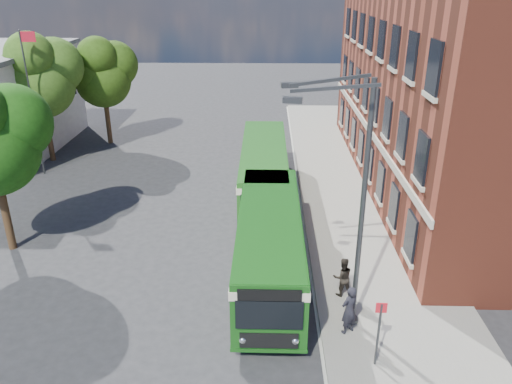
{
  "coord_description": "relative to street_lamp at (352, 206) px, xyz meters",
  "views": [
    {
      "loc": [
        2.04,
        -17.02,
        11.68
      ],
      "look_at": [
        1.5,
        5.16,
        2.2
      ],
      "focal_mm": 35.0,
      "sensor_mm": 36.0,
      "label": 1
    }
  ],
  "objects": [
    {
      "name": "street_lamp",
      "position": [
        0.0,
        0.0,
        0.0
      ],
      "size": [
        2.96,
        2.38,
        9.0
      ],
      "color": "#35373A",
      "rests_on": "ground"
    },
    {
      "name": "pedestrian_a",
      "position": [
        0.1,
        -0.6,
        -3.71
      ],
      "size": [
        0.81,
        0.75,
        1.86
      ],
      "primitive_type": "imported",
      "rotation": [
        0.0,
        0.0,
        3.73
      ],
      "color": "black",
      "rests_on": "pavement"
    },
    {
      "name": "pavement",
      "position": [
        2.16,
        10.0,
        -4.72
      ],
      "size": [
        6.0,
        48.0,
        0.15
      ],
      "primitive_type": "cube",
      "color": "gray",
      "rests_on": "ground"
    },
    {
      "name": "flagpole",
      "position": [
        -17.29,
        15.0,
        0.15
      ],
      "size": [
        0.95,
        0.1,
        9.0
      ],
      "color": "#35373A",
      "rests_on": "ground"
    },
    {
      "name": "brick_office",
      "position": [
        9.16,
        14.0,
        2.18
      ],
      "size": [
        12.1,
        26.0,
        14.2
      ],
      "color": "maroon",
      "rests_on": "ground"
    },
    {
      "name": "bus_rear",
      "position": [
        -3.0,
        11.73,
        -2.96
      ],
      "size": [
        2.69,
        11.27,
        3.02
      ],
      "color": "#24651F",
      "rests_on": "ground"
    },
    {
      "name": "tree_mid",
      "position": [
        -17.78,
        17.64,
        1.16
      ],
      "size": [
        5.19,
        4.94,
        8.77
      ],
      "color": "#3C2515",
      "rests_on": "ground"
    },
    {
      "name": "tree_right",
      "position": [
        -14.93,
        21.73,
        0.68
      ],
      "size": [
        4.77,
        4.54,
        8.06
      ],
      "color": "#3C2515",
      "rests_on": "ground"
    },
    {
      "name": "bus_front",
      "position": [
        -2.68,
        3.01,
        -2.96
      ],
      "size": [
        2.66,
        10.43,
        3.02
      ],
      "color": "#154C13",
      "rests_on": "ground"
    },
    {
      "name": "ground",
      "position": [
        -4.84,
        2.0,
        -4.79
      ],
      "size": [
        120.0,
        120.0,
        0.0
      ],
      "primitive_type": "plane",
      "color": "#2B2B2D",
      "rests_on": "ground"
    },
    {
      "name": "pedestrian_b",
      "position": [
        0.19,
        1.67,
        -3.83
      ],
      "size": [
        0.87,
        0.72,
        1.62
      ],
      "primitive_type": "imported",
      "rotation": [
        0.0,
        0.0,
        3.29
      ],
      "color": "black",
      "rests_on": "pavement"
    },
    {
      "name": "bus_stop_sign",
      "position": [
        0.76,
        -2.2,
        -3.28
      ],
      "size": [
        0.35,
        0.08,
        2.52
      ],
      "color": "#35373A",
      "rests_on": "ground"
    },
    {
      "name": "kerb_line",
      "position": [
        -0.89,
        10.0,
        -4.79
      ],
      "size": [
        0.12,
        48.0,
        0.01
      ],
      "primitive_type": "cube",
      "color": "beige",
      "rests_on": "ground"
    }
  ]
}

